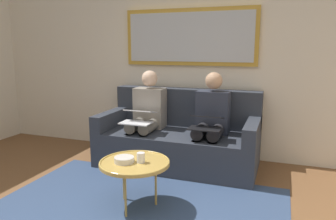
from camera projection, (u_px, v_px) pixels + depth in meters
The scene contains 11 objects.
wall_rear at pixel (191, 57), 4.22m from camera, with size 6.00×0.12×2.60m, color beige.
area_rug at pixel (136, 209), 2.85m from camera, with size 2.60×1.80×0.01m, color #33476B.
couch at pixel (179, 139), 3.96m from camera, with size 1.90×0.90×0.90m.
framed_mirror at pixel (189, 37), 4.08m from camera, with size 1.73×0.05×0.72m.
coffee_table at pixel (135, 163), 2.83m from camera, with size 0.63×0.63×0.44m.
cup at pixel (141, 158), 2.80m from camera, with size 0.07×0.07×0.09m, color silver.
bowl at pixel (124, 160), 2.80m from camera, with size 0.17×0.17×0.05m, color beige.
person_left at pixel (211, 119), 3.71m from camera, with size 0.38×0.58×1.14m.
laptop_black at pixel (206, 122), 3.47m from camera, with size 0.34×0.32×0.14m.
person_right at pixel (147, 114), 3.98m from camera, with size 0.38×0.58×1.14m.
laptop_white at pixel (138, 116), 3.75m from camera, with size 0.35×0.35×0.15m.
Camera 1 is at (-1.16, 1.53, 1.42)m, focal length 34.25 mm.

